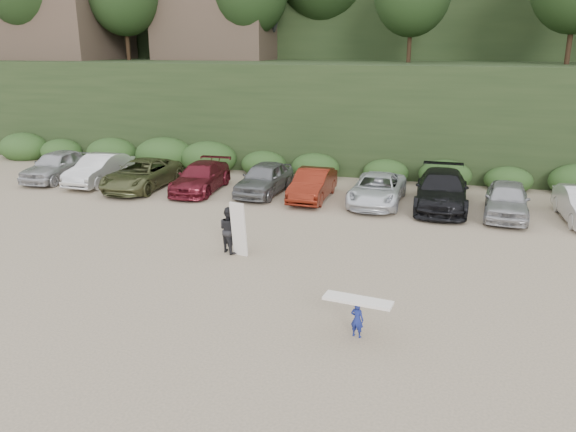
% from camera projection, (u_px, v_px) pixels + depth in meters
% --- Properties ---
extents(ground, '(120.00, 120.00, 0.00)m').
position_uv_depth(ground, '(285.00, 287.00, 17.02)').
color(ground, tan).
rests_on(ground, ground).
extents(parked_cars, '(39.79, 6.33, 1.64)m').
position_uv_depth(parked_cars, '(426.00, 191.00, 25.01)').
color(parked_cars, '#B1B2B7').
rests_on(parked_cars, ground).
extents(child_surfer, '(1.76, 0.68, 1.03)m').
position_uv_depth(child_surfer, '(357.00, 311.00, 13.93)').
color(child_surfer, navy).
rests_on(child_surfer, ground).
extents(adult_surfer, '(1.28, 0.97, 1.95)m').
position_uv_depth(adult_surfer, '(230.00, 230.00, 19.61)').
color(adult_surfer, black).
rests_on(adult_surfer, ground).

